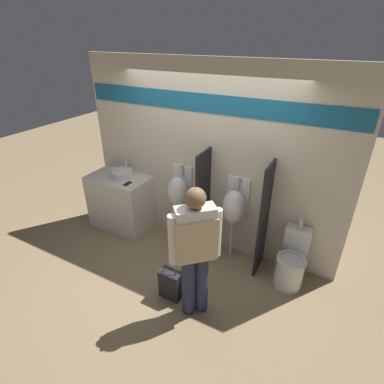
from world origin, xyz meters
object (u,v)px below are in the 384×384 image
Objects in this scene: urinal_far at (234,207)px; toilet at (291,264)px; person_in_vest at (195,246)px; shopping_bag at (171,284)px; cell_phone at (128,184)px; urinal_near_counter at (178,192)px; sink_basin at (122,173)px.

urinal_far is 1.40× the size of toilet.
person_in_vest reaches higher than shopping_bag.
cell_phone reaches higher than shopping_bag.
shopping_bag is (1.27, -0.84, -0.72)m from cell_phone.
shopping_bag is (-0.36, -1.11, -0.63)m from urinal_far.
toilet is at bearing -4.94° from urinal_near_counter.
cell_phone is 0.16× the size of toilet.
person_in_vest is at bearing -131.71° from toilet.
toilet is (0.89, -0.15, -0.52)m from urinal_far.
toilet is 0.54× the size of person_in_vest.
toilet is at bearing 37.51° from shopping_bag.
urinal_far reaches higher than shopping_bag.
shopping_bag is (-0.36, 0.04, -0.75)m from person_in_vest.
cell_phone is 0.09× the size of person_in_vest.
urinal_far is at bearing 47.07° from person_in_vest.
sink_basin reaches higher than shopping_bag.
toilet is (2.76, -0.06, -0.66)m from sink_basin.
urinal_far is (1.63, 0.27, -0.09)m from cell_phone.
person_in_vest reaches higher than urinal_near_counter.
urinal_near_counter is at bearing 84.78° from person_in_vest.
shopping_bag is at bearing -33.85° from sink_basin.
urinal_near_counter reaches higher than cell_phone.
sink_basin is 0.37× the size of toilet.
shopping_bag is at bearing 130.85° from person_in_vest.
urinal_near_counter and urinal_far have the same top height.
person_in_vest is (1.63, -0.88, 0.03)m from cell_phone.
person_in_vest is at bearing -28.30° from cell_phone.
sink_basin is 0.20× the size of person_in_vest.
urinal_far is (1.87, 0.09, -0.14)m from sink_basin.
urinal_near_counter is at bearing 5.19° from sink_basin.
urinal_near_counter is at bearing 180.00° from urinal_far.
urinal_far reaches higher than toilet.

